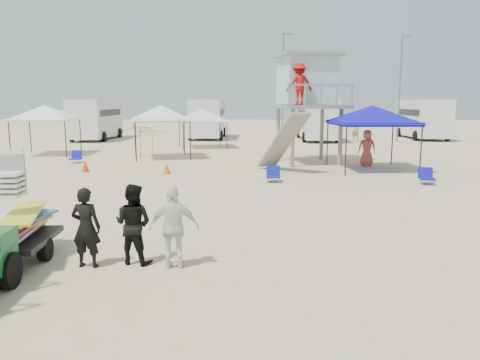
{
  "coord_description": "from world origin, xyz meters",
  "views": [
    {
      "loc": [
        0.8,
        -8.11,
        3.2
      ],
      "look_at": [
        0.5,
        3.0,
        1.3
      ],
      "focal_mm": 35.0,
      "sensor_mm": 36.0,
      "label": 1
    }
  ],
  "objects_px": {
    "man_left": "(86,228)",
    "canopy_blue": "(373,109)",
    "lifeguard_tower": "(307,84)",
    "surf_trailer": "(16,222)"
  },
  "relations": [
    {
      "from": "man_left",
      "to": "canopy_blue",
      "type": "relative_size",
      "value": 0.42
    },
    {
      "from": "surf_trailer",
      "to": "canopy_blue",
      "type": "xyz_separation_m",
      "value": [
        10.18,
        12.78,
        2.01
      ]
    },
    {
      "from": "surf_trailer",
      "to": "man_left",
      "type": "relative_size",
      "value": 1.45
    },
    {
      "from": "man_left",
      "to": "canopy_blue",
      "type": "xyz_separation_m",
      "value": [
        8.66,
        13.08,
        2.03
      ]
    },
    {
      "from": "man_left",
      "to": "lifeguard_tower",
      "type": "height_order",
      "value": "lifeguard_tower"
    },
    {
      "from": "surf_trailer",
      "to": "lifeguard_tower",
      "type": "distance_m",
      "value": 17.19
    },
    {
      "from": "lifeguard_tower",
      "to": "man_left",
      "type": "bearing_deg",
      "value": -110.94
    },
    {
      "from": "lifeguard_tower",
      "to": "surf_trailer",
      "type": "bearing_deg",
      "value": -116.11
    },
    {
      "from": "surf_trailer",
      "to": "lifeguard_tower",
      "type": "height_order",
      "value": "lifeguard_tower"
    },
    {
      "from": "surf_trailer",
      "to": "canopy_blue",
      "type": "bearing_deg",
      "value": 51.46
    }
  ]
}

